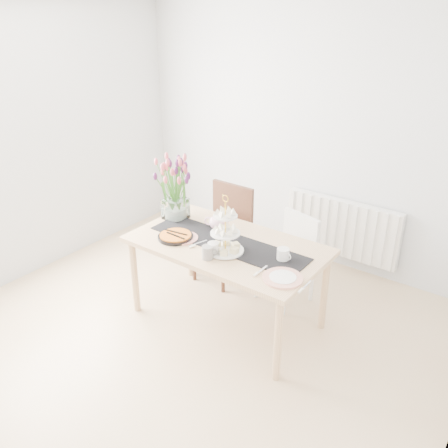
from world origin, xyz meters
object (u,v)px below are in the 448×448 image
Objects in this scene: radiator at (341,228)px; tulip_vase at (174,179)px; dining_table at (227,251)px; mug_grey at (208,252)px; teapot at (217,222)px; plate_right at (283,278)px; mug_white at (213,249)px; chair_brown at (225,225)px; cake_stand at (225,238)px; tart_tin at (176,236)px; chair_white at (292,252)px; plate_left at (183,238)px; cream_jug at (283,254)px.

tulip_vase reaches higher than radiator.
mug_grey reaches higher than dining_table.
teapot is at bearing 144.40° from dining_table.
plate_right is (0.65, -0.21, 0.08)m from dining_table.
mug_grey is 1.00× the size of mug_white.
teapot reaches higher than dining_table.
dining_table is 2.33× the size of tulip_vase.
dining_table is at bearing -51.78° from chair_brown.
cake_stand is 0.49m from tart_tin.
plate_right is (0.38, -0.85, 0.28)m from chair_white.
cake_stand reaches higher than teapot.
plate_left is at bearing -176.67° from cake_stand.
teapot is 0.52m from mug_grey.
mug_grey reaches higher than chair_white.
chair_white is 1.10m from tart_tin.
teapot is (0.44, 0.04, -0.31)m from tulip_vase.
chair_brown reaches higher than tart_tin.
cream_jug reaches higher than dining_table.
chair_brown is 1.04m from mug_grey.
tart_tin is 2.79× the size of mug_grey.
cake_stand is 1.71× the size of plate_left.
cream_jug reaches higher than chair_white.
chair_brown reaches higher than radiator.
cream_jug is at bearing 20.17° from cake_stand.
dining_table is at bearing 23.75° from plate_left.
plate_right is at bearing -42.09° from teapot.
chair_white is 0.73m from cream_jug.
cream_jug is 0.33× the size of plate_right.
chair_white is at bearing 4.38° from chair_brown.
chair_brown reaches higher than dining_table.
teapot is at bearing 157.01° from plate_right.
tulip_vase is 0.56m from plate_left.
mug_grey is at bearing -79.82° from teapot.
teapot is at bearing 136.28° from cake_stand.
dining_table is at bearing 162.17° from plate_right.
cake_stand is (0.74, -0.25, -0.25)m from tulip_vase.
chair_brown is at bearing 163.80° from cream_jug.
chair_brown is at bearing 65.65° from tulip_vase.
teapot is at bearing 63.53° from tart_tin.
mug_white reaches higher than radiator.
radiator is 1.80m from mug_grey.
plate_right reaches higher than radiator.
chair_white is 1.20× the size of tulip_vase.
mug_white is (0.48, -0.82, 0.25)m from chair_brown.
mug_white is at bearing -5.34° from tart_tin.
tulip_vase is 1.59× the size of cake_stand.
cake_stand is 0.13m from mug_white.
chair_brown is 4.40× the size of teapot.
plate_right is at bearing -45.81° from cream_jug.
tulip_vase is 0.84m from mug_white.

